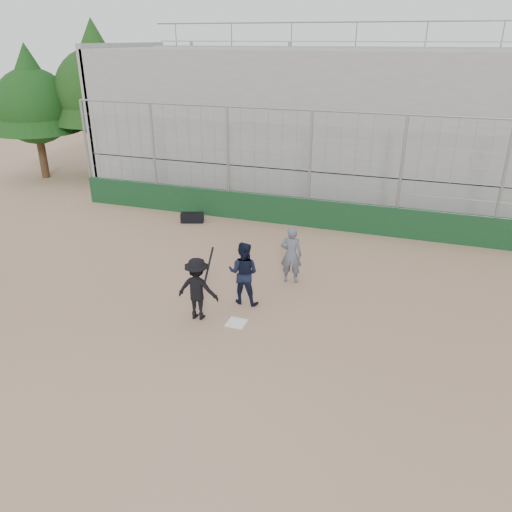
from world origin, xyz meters
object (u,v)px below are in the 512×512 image
(batter_at_plate, at_px, (197,289))
(umpire, at_px, (291,257))
(catcher_crouched, at_px, (244,283))
(equipment_bag, at_px, (192,218))

(batter_at_plate, height_order, umpire, batter_at_plate)
(catcher_crouched, relative_size, equipment_bag, 1.27)
(batter_at_plate, xyz_separation_m, equipment_bag, (-3.10, 6.06, -0.60))
(catcher_crouched, relative_size, umpire, 0.78)
(batter_at_plate, relative_size, equipment_bag, 1.95)
(umpire, distance_m, equipment_bag, 5.85)
(umpire, height_order, equipment_bag, umpire)
(catcher_crouched, xyz_separation_m, umpire, (0.79, 1.56, 0.16))
(umpire, bearing_deg, catcher_crouched, 55.48)
(batter_at_plate, bearing_deg, umpire, 58.76)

